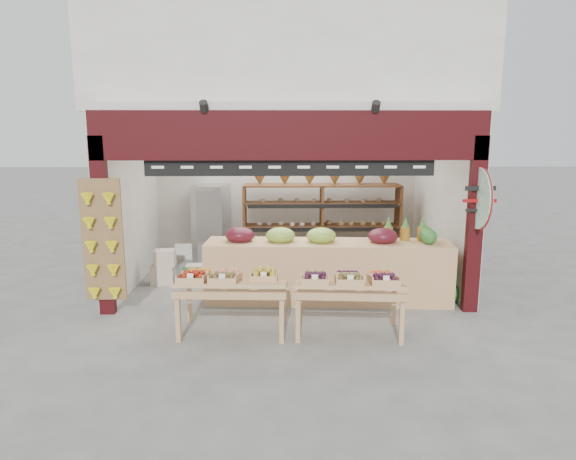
# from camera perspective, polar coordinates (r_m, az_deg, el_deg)

# --- Properties ---
(ground) EXTENTS (60.00, 60.00, 0.00)m
(ground) POSITION_cam_1_polar(r_m,az_deg,el_deg) (8.92, 0.05, -6.75)
(ground) COLOR #63635E
(ground) RESTS_ON ground
(shop_structure) EXTENTS (6.36, 5.12, 5.40)m
(shop_structure) POSITION_cam_1_polar(r_m,az_deg,el_deg) (10.17, -0.13, 17.81)
(shop_structure) COLOR silver
(shop_structure) RESTS_ON ground
(banana_board) EXTENTS (0.60, 0.15, 1.80)m
(banana_board) POSITION_cam_1_polar(r_m,az_deg,el_deg) (7.92, -19.95, -1.36)
(banana_board) COLOR brown
(banana_board) RESTS_ON ground
(gift_sign) EXTENTS (0.04, 0.93, 0.92)m
(gift_sign) POSITION_cam_1_polar(r_m,az_deg,el_deg) (7.96, 20.47, 3.31)
(gift_sign) COLOR silver
(gift_sign) RESTS_ON ground
(back_shelving) EXTENTS (3.14, 0.51, 1.93)m
(back_shelving) POSITION_cam_1_polar(r_m,az_deg,el_deg) (10.28, 3.77, 2.60)
(back_shelving) COLOR brown
(back_shelving) RESTS_ON ground
(refrigerator) EXTENTS (0.76, 0.76, 1.63)m
(refrigerator) POSITION_cam_1_polar(r_m,az_deg,el_deg) (10.63, -8.49, 0.60)
(refrigerator) COLOR #AEB1B5
(refrigerator) RESTS_ON ground
(cardboard_stack) EXTENTS (0.96, 0.69, 0.63)m
(cardboard_stack) POSITION_cam_1_polar(r_m,az_deg,el_deg) (9.49, -12.22, -4.45)
(cardboard_stack) COLOR beige
(cardboard_stack) RESTS_ON ground
(mid_counter) EXTENTS (3.93, 0.98, 1.20)m
(mid_counter) POSITION_cam_1_polar(r_m,az_deg,el_deg) (8.30, 4.28, -4.32)
(mid_counter) COLOR tan
(mid_counter) RESTS_ON ground
(display_table_left) EXTENTS (1.50, 0.88, 0.95)m
(display_table_left) POSITION_cam_1_polar(r_m,az_deg,el_deg) (7.02, -6.95, -5.57)
(display_table_left) COLOR tan
(display_table_left) RESTS_ON ground
(display_table_right) EXTENTS (1.51, 0.92, 0.94)m
(display_table_right) POSITION_cam_1_polar(r_m,az_deg,el_deg) (6.95, 6.76, -5.69)
(display_table_right) COLOR tan
(display_table_right) RESTS_ON ground
(watermelon_pile) EXTENTS (0.71, 0.69, 0.52)m
(watermelon_pile) POSITION_cam_1_polar(r_m,az_deg,el_deg) (8.81, 16.55, -6.14)
(watermelon_pile) COLOR #1A4F1C
(watermelon_pile) RESTS_ON ground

